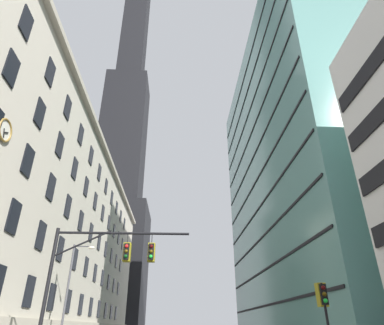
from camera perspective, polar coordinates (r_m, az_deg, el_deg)
station_building at (r=49.52m, az=-26.63°, el=-10.93°), size 18.26×72.49×25.59m
dark_skyscraper at (r=121.90m, az=-12.36°, el=-0.64°), size 22.74×22.74×185.45m
glass_office_midrise at (r=51.14m, az=19.58°, el=-1.49°), size 16.35×42.18×44.19m
traffic_signal_mast at (r=19.61m, az=-14.48°, el=-16.60°), size 7.73×0.63×6.55m
traffic_light_near_right at (r=17.54m, az=21.80°, el=-21.09°), size 0.40×0.63×3.32m
street_lamppost at (r=30.95m, az=-20.24°, el=-19.22°), size 1.89×0.32×7.98m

